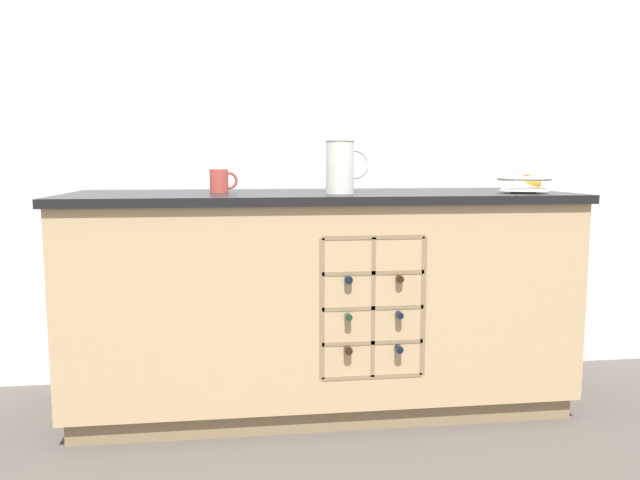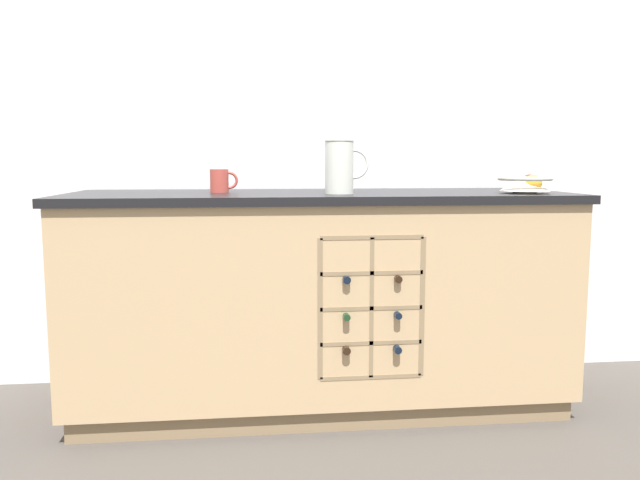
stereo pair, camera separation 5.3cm
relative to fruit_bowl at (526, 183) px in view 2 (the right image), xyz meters
name	(u,v)px [view 2 (the right image)]	position (x,y,z in m)	size (l,w,h in m)	color
ground_plane	(320,402)	(-0.85, 0.16, -0.98)	(14.00, 14.00, 0.00)	#4C4742
back_wall	(311,119)	(-0.85, 0.58, 0.29)	(4.48, 0.06, 2.55)	white
kitchen_island	(320,298)	(-0.84, 0.16, -0.51)	(2.12, 0.75, 0.94)	#8B7354
fruit_bowl	(526,183)	(0.00, 0.00, 0.00)	(0.22, 0.22, 0.08)	silver
white_pitcher	(340,166)	(-0.78, 0.04, 0.07)	(0.18, 0.12, 0.22)	silver
ceramic_mug	(220,181)	(-1.27, 0.21, 0.01)	(0.12, 0.08, 0.10)	#B7473D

